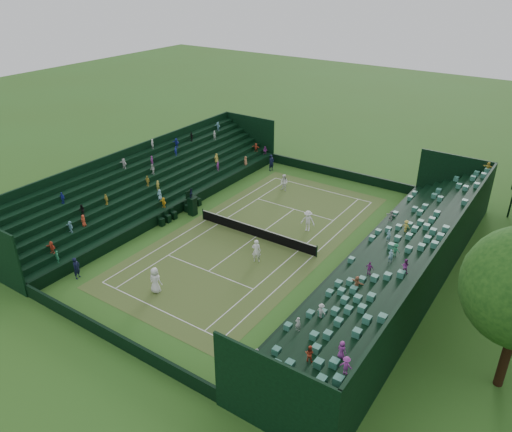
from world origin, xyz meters
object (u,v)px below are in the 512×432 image
object	(u,v)px
player_far_west	(284,183)
tennis_net	(256,232)
umpire_chair	(192,204)
player_far_east	(308,221)
player_near_west	(155,280)
player_near_east	(256,251)

from	to	relation	value
player_far_west	tennis_net	bearing A→B (deg)	-65.43
umpire_chair	player_far_east	bearing A→B (deg)	17.57
player_near_west	player_far_east	world-z (taller)	player_near_west
umpire_chair	player_near_west	distance (m)	12.17
umpire_chair	player_near_west	bearing A→B (deg)	-61.57
player_near_west	player_far_east	distance (m)	14.65
umpire_chair	player_far_west	bearing A→B (deg)	66.15
tennis_net	player_far_east	size ratio (longest dim) A/B	6.14
player_near_west	player_far_west	bearing A→B (deg)	-94.40
player_near_east	player_far_west	bearing A→B (deg)	-94.80
umpire_chair	player_far_west	world-z (taller)	umpire_chair
tennis_net	player_near_east	xyz separation A→B (m)	(2.20, -3.20, 0.44)
umpire_chair	player_near_east	xyz separation A→B (m)	(9.41, -3.41, -0.15)
player_near_west	player_far_east	bearing A→B (deg)	-116.85
tennis_net	player_far_west	xyz separation A→B (m)	(-3.05, 9.59, 0.34)
player_near_west	player_near_east	distance (m)	8.14
umpire_chair	tennis_net	bearing A→B (deg)	-1.62
umpire_chair	player_near_west	size ratio (longest dim) A/B	1.33
tennis_net	player_near_east	distance (m)	3.91
player_near_east	player_far_east	world-z (taller)	player_near_east
player_near_west	player_near_east	bearing A→B (deg)	-125.43
player_far_west	player_far_east	size ratio (longest dim) A/B	0.91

